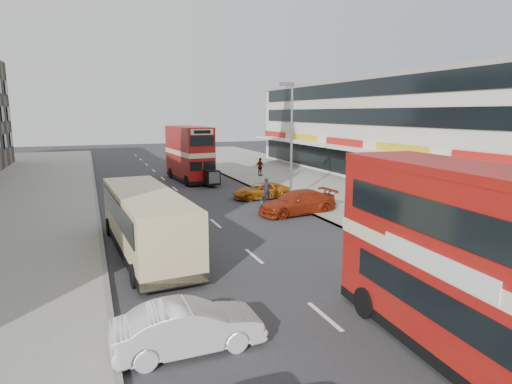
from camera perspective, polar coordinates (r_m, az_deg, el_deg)
name	(u,v)px	position (r m, az deg, el deg)	size (l,w,h in m)	color
ground	(363,350)	(12.35, 14.06, -19.61)	(160.00, 160.00, 0.00)	#28282B
road_surface	(192,203)	(29.94, -8.54, -1.44)	(12.00, 90.00, 0.01)	#28282B
pavement_right	(341,191)	(34.54, 11.24, 0.18)	(12.00, 90.00, 0.15)	gray
kerb_left	(97,209)	(29.24, -20.28, -2.13)	(0.20, 90.00, 0.16)	gray
kerb_right	(273,196)	(31.80, 2.23, -0.51)	(0.20, 90.00, 0.16)	gray
commercial_row	(409,129)	(40.40, 19.57, 7.85)	(9.90, 46.20, 9.30)	silver
street_lamp	(291,133)	(29.61, 4.61, 7.84)	(1.00, 0.20, 8.12)	slate
bus_main	(461,261)	(12.02, 25.56, -8.21)	(2.79, 8.70, 4.73)	black
bus_second	(189,153)	(39.45, -8.83, 5.07)	(3.02, 8.68, 4.75)	black
coach	(146,220)	(19.43, -14.37, -3.59)	(3.11, 9.84, 2.57)	black
car_left_front	(189,327)	(11.83, -8.92, -17.26)	(1.37, 3.92, 1.29)	white
car_right_a	(297,203)	(26.38, 5.49, -1.40)	(2.02, 4.96, 1.44)	maroon
car_right_b	(261,191)	(30.98, 0.69, 0.16)	(1.93, 4.19, 1.16)	#B65B12
pedestrian_near	(351,198)	(26.68, 12.44, -0.75)	(0.66, 0.45, 1.80)	gray
pedestrian_far	(260,167)	(41.40, 0.53, 3.36)	(1.00, 0.42, 1.71)	gray
cyclist	(267,197)	(28.51, 1.42, -0.66)	(0.78, 1.70, 1.88)	gray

